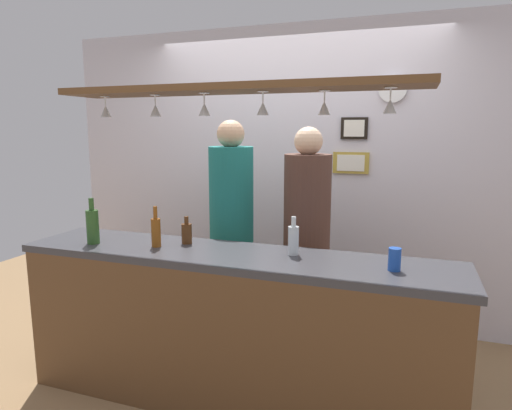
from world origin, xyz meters
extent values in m
plane|color=olive|center=(0.00, 0.00, 0.00)|extent=(8.00, 8.00, 0.00)
cube|color=silver|center=(0.00, 1.10, 1.30)|extent=(4.40, 0.06, 2.60)
cube|color=#38383D|center=(0.00, -0.35, 0.95)|extent=(2.70, 0.55, 0.04)
cube|color=brown|center=(0.00, -0.60, 0.46)|extent=(2.65, 0.04, 0.93)
cube|color=brown|center=(0.00, -0.30, 1.94)|extent=(2.20, 0.36, 0.04)
cylinder|color=silver|center=(-0.90, -0.29, 1.92)|extent=(0.06, 0.06, 0.00)
cylinder|color=silver|center=(-0.90, -0.29, 1.89)|extent=(0.01, 0.01, 0.06)
cone|color=silver|center=(-0.90, -0.29, 1.82)|extent=(0.07, 0.07, 0.08)
cylinder|color=silver|center=(-0.51, -0.31, 1.92)|extent=(0.06, 0.06, 0.00)
cylinder|color=silver|center=(-0.51, -0.31, 1.89)|extent=(0.01, 0.01, 0.06)
cone|color=silver|center=(-0.51, -0.31, 1.82)|extent=(0.07, 0.07, 0.08)
cylinder|color=silver|center=(-0.17, -0.33, 1.92)|extent=(0.06, 0.06, 0.00)
cylinder|color=silver|center=(-0.17, -0.33, 1.89)|extent=(0.01, 0.01, 0.06)
cone|color=silver|center=(-0.17, -0.33, 1.82)|extent=(0.07, 0.07, 0.08)
cylinder|color=silver|center=(0.19, -0.32, 1.92)|extent=(0.06, 0.06, 0.00)
cylinder|color=silver|center=(0.19, -0.32, 1.89)|extent=(0.01, 0.01, 0.06)
cone|color=silver|center=(0.19, -0.32, 1.82)|extent=(0.07, 0.07, 0.08)
cylinder|color=silver|center=(0.52, -0.25, 1.92)|extent=(0.06, 0.06, 0.00)
cylinder|color=silver|center=(0.52, -0.25, 1.89)|extent=(0.01, 0.01, 0.06)
cone|color=silver|center=(0.52, -0.25, 1.82)|extent=(0.07, 0.07, 0.08)
cylinder|color=silver|center=(0.88, -0.32, 1.92)|extent=(0.06, 0.06, 0.00)
cylinder|color=silver|center=(0.88, -0.32, 1.89)|extent=(0.01, 0.01, 0.06)
cone|color=silver|center=(0.88, -0.32, 1.82)|extent=(0.07, 0.07, 0.08)
cube|color=#2D334C|center=(-0.29, 0.36, 0.42)|extent=(0.17, 0.18, 0.85)
cylinder|color=#1E7A75|center=(-0.29, 0.36, 1.21)|extent=(0.34, 0.34, 0.74)
sphere|color=tan|center=(-0.29, 0.36, 1.67)|extent=(0.21, 0.21, 0.21)
cube|color=#2D334C|center=(0.30, 0.36, 0.41)|extent=(0.17, 0.18, 0.82)
cylinder|color=brown|center=(0.30, 0.36, 1.18)|extent=(0.34, 0.34, 0.71)
sphere|color=beige|center=(0.30, 0.36, 1.63)|extent=(0.20, 0.20, 0.20)
cylinder|color=#512D14|center=(-0.36, -0.24, 1.04)|extent=(0.07, 0.07, 0.13)
cylinder|color=#512D14|center=(-0.36, -0.24, 1.13)|extent=(0.03, 0.03, 0.05)
cylinder|color=brown|center=(-0.51, -0.37, 1.06)|extent=(0.06, 0.06, 0.18)
cylinder|color=brown|center=(-0.51, -0.37, 1.19)|extent=(0.03, 0.03, 0.08)
cylinder|color=#2D5623|center=(-0.94, -0.44, 1.08)|extent=(0.08, 0.08, 0.22)
cylinder|color=#2D5623|center=(-0.94, -0.44, 1.23)|extent=(0.03, 0.03, 0.08)
cylinder|color=silver|center=(0.36, -0.26, 1.06)|extent=(0.06, 0.06, 0.17)
cylinder|color=silver|center=(0.36, -0.26, 1.17)|extent=(0.03, 0.03, 0.06)
cylinder|color=#1E4CB2|center=(0.94, -0.37, 1.03)|extent=(0.07, 0.07, 0.12)
cube|color=black|center=(0.53, 1.06, 1.72)|extent=(0.22, 0.02, 0.18)
cube|color=white|center=(0.53, 1.05, 1.72)|extent=(0.17, 0.01, 0.14)
cube|color=#B29338|center=(0.51, 1.06, 1.43)|extent=(0.30, 0.02, 0.18)
cube|color=white|center=(0.51, 1.05, 1.43)|extent=(0.23, 0.01, 0.14)
cylinder|color=white|center=(0.82, 1.05, 2.03)|extent=(0.22, 0.03, 0.22)
camera|label=1|loc=(1.00, -2.72, 1.71)|focal=30.86mm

